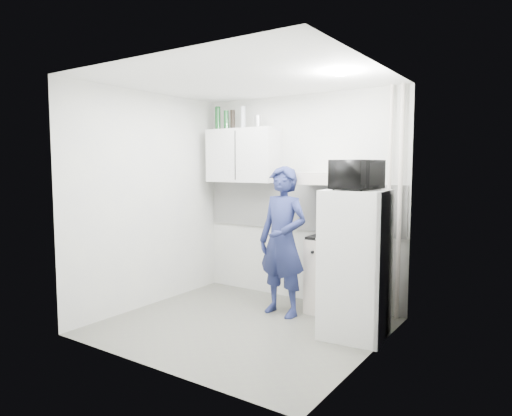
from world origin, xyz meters
The scene contains 22 objects.
floor centered at (0.00, 0.00, 0.00)m, with size 2.80×2.80×0.00m, color #5C5D51.
ceiling centered at (0.00, 0.00, 2.60)m, with size 2.80×2.80×0.00m, color white.
wall_back centered at (0.00, 1.25, 1.30)m, with size 2.80×2.80×0.00m, color silver.
wall_left centered at (-1.40, 0.00, 1.30)m, with size 2.60×2.60×0.00m, color silver.
wall_right centered at (1.40, 0.00, 1.30)m, with size 2.60×2.60×0.00m, color silver.
person centered at (0.15, 0.59, 0.86)m, with size 0.62×0.41×1.71m, color #1D244F.
stove centered at (0.62, 1.00, 0.44)m, with size 0.54×0.54×0.87m, color beige.
fridge centered at (1.10, 0.42, 0.74)m, with size 0.61×0.61×1.48m, color silver.
stove_top centered at (0.62, 1.00, 0.89)m, with size 0.52×0.52×0.03m, color black.
saucepan centered at (0.61, 1.02, 0.95)m, with size 0.17×0.17×0.10m, color silver.
microwave centered at (1.10, 0.42, 1.63)m, with size 0.36×0.53×0.29m, color black.
bottle_a centered at (-1.18, 1.07, 2.36)m, with size 0.07×0.07×0.32m, color #144C1E.
bottle_b centered at (-1.03, 1.07, 2.33)m, with size 0.07×0.07×0.25m, color #144C1E.
bottle_c centered at (-0.92, 1.07, 2.33)m, with size 0.06×0.06×0.25m, color black.
bottle_d centered at (-0.75, 1.07, 2.34)m, with size 0.07×0.07×0.29m, color #B2B7BC.
canister_b centered at (-0.52, 1.07, 2.28)m, with size 0.08×0.08×0.16m, color silver.
upper_cabinet centered at (-0.75, 1.07, 1.85)m, with size 1.00×0.35×0.70m, color silver.
range_hood centered at (0.45, 1.00, 1.57)m, with size 0.60×0.50×0.14m, color beige.
backsplash centered at (0.00, 1.24, 1.20)m, with size 2.74×0.03×0.60m, color white.
pipe_a centered at (1.30, 1.17, 1.30)m, with size 0.05×0.05×2.60m, color beige.
pipe_b centered at (1.18, 1.17, 1.30)m, with size 0.04×0.04×2.60m, color beige.
ceiling_spot_fixture centered at (1.00, 0.20, 2.57)m, with size 0.10×0.10×0.02m, color white.
Camera 1 is at (2.79, -3.85, 1.72)m, focal length 32.00 mm.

